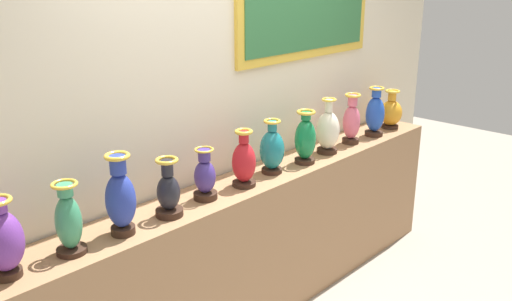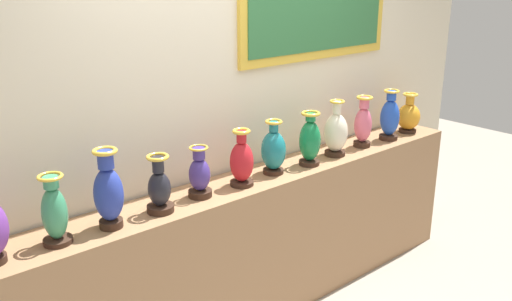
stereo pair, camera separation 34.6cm
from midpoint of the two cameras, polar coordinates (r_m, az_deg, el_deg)
display_shelf at (r=3.72m, az=-2.70°, el=-9.85°), size 3.65×0.39×0.98m
back_wall at (r=3.58m, az=-5.50°, el=4.77°), size 4.91×0.14×2.78m
vase_violet at (r=2.67m, az=-27.98°, el=-8.26°), size 0.17×0.17×0.37m
vase_jade at (r=2.76m, az=-22.14°, el=-6.84°), size 0.14×0.14×0.35m
vase_cobalt at (r=2.85m, az=-17.14°, el=-4.76°), size 0.15×0.15×0.42m
vase_onyx at (r=3.01m, az=-12.25°, el=-4.26°), size 0.15×0.15×0.33m
vase_indigo at (r=3.19m, az=-8.37°, el=-2.79°), size 0.14×0.14×0.30m
vase_crimson at (r=3.34m, az=-4.21°, el=-1.22°), size 0.14×0.14×0.35m
vase_teal at (r=3.55m, az=-1.13°, el=0.04°), size 0.16×0.16×0.35m
vase_emerald at (r=3.72m, az=2.44°, el=1.15°), size 0.14×0.14×0.37m
vase_ivory at (r=3.95m, az=4.90°, el=2.02°), size 0.17×0.17×0.40m
vase_rose at (r=4.18m, az=7.45°, el=2.97°), size 0.13×0.13×0.38m
vase_sapphire at (r=4.40m, az=9.93°, el=3.66°), size 0.14×0.14×0.39m
vase_amber at (r=4.65m, az=11.62°, el=3.84°), size 0.18×0.18×0.32m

